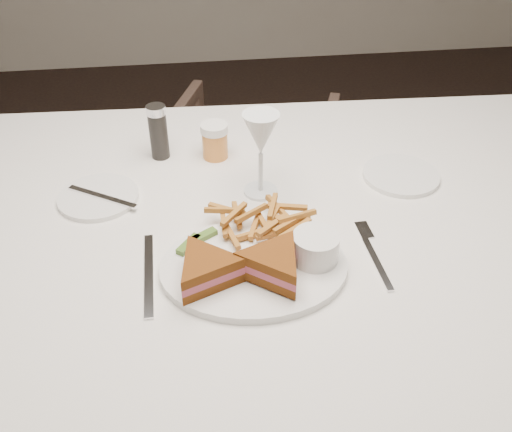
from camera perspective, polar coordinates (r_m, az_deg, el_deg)
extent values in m
plane|color=black|center=(1.73, -1.20, -17.32)|extent=(5.00, 5.00, 0.00)
cube|color=silver|center=(1.35, -0.28, -13.24)|extent=(1.52, 1.05, 0.75)
imported|color=#4E3A30|center=(2.06, -0.69, 4.22)|extent=(0.71, 0.69, 0.58)
ellipsoid|color=white|center=(0.97, -0.22, -5.14)|extent=(0.33, 0.26, 0.01)
cube|color=silver|center=(0.98, -10.66, -5.72)|extent=(0.02, 0.21, 0.00)
cylinder|color=white|center=(1.18, -15.49, 1.85)|extent=(0.16, 0.16, 0.01)
cylinder|color=white|center=(1.24, 14.29, 3.96)|extent=(0.16, 0.16, 0.01)
cylinder|color=black|center=(1.27, -9.74, 8.28)|extent=(0.04, 0.04, 0.12)
cylinder|color=orange|center=(1.26, -4.14, 7.50)|extent=(0.06, 0.06, 0.08)
cube|color=#456A25|center=(1.02, -5.34, -2.05)|extent=(0.05, 0.04, 0.01)
cube|color=#456A25|center=(1.01, -6.75, -2.84)|extent=(0.05, 0.05, 0.01)
cylinder|color=white|center=(0.97, 5.97, -3.14)|extent=(0.08, 0.08, 0.05)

